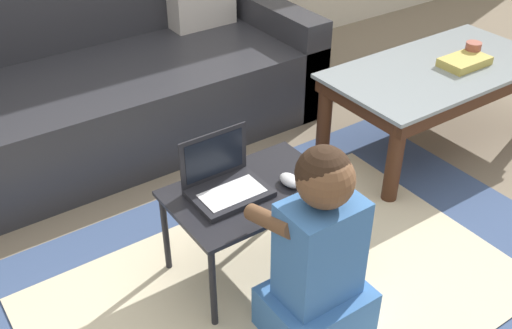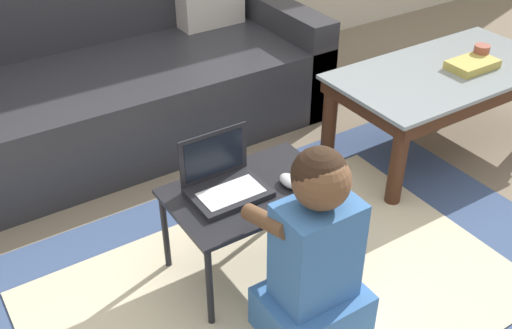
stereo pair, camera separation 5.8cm
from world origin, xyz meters
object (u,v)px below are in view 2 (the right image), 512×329
(laptop, at_px, (225,183))
(person_seated, at_px, (315,258))
(couch, at_px, (117,75))
(coffee_table, at_px, (445,82))
(book_on_table, at_px, (472,64))
(laptop_desk, at_px, (251,199))
(computer_mouse, at_px, (290,181))
(cup_on_table, at_px, (481,53))

(laptop, xyz_separation_m, person_seated, (0.09, -0.41, -0.07))
(couch, xyz_separation_m, coffee_table, (1.24, -1.04, 0.06))
(laptop, bearing_deg, book_on_table, 5.47)
(laptop, bearing_deg, couch, 86.11)
(coffee_table, bearing_deg, laptop, -171.73)
(person_seated, bearing_deg, laptop_desk, 90.65)
(couch, relative_size, computer_mouse, 21.30)
(coffee_table, distance_m, person_seated, 1.38)
(laptop_desk, bearing_deg, laptop, 154.18)
(cup_on_table, bearing_deg, laptop_desk, -171.46)
(coffee_table, height_order, book_on_table, book_on_table)
(book_on_table, bearing_deg, person_seated, -157.81)
(couch, bearing_deg, laptop_desk, -90.10)
(couch, bearing_deg, computer_mouse, -84.40)
(laptop_desk, xyz_separation_m, computer_mouse, (0.13, -0.05, 0.06))
(laptop_desk, distance_m, laptop, 0.12)
(computer_mouse, xyz_separation_m, person_seated, (-0.13, -0.32, -0.06))
(laptop, height_order, cup_on_table, laptop)
(person_seated, bearing_deg, cup_on_table, 22.14)
(couch, distance_m, computer_mouse, 1.34)
(laptop, xyz_separation_m, book_on_table, (1.43, 0.14, 0.05))
(laptop_desk, relative_size, laptop, 2.19)
(laptop, relative_size, person_seated, 0.37)
(computer_mouse, height_order, book_on_table, book_on_table)
(laptop, height_order, computer_mouse, laptop)
(cup_on_table, bearing_deg, person_seated, -157.86)
(computer_mouse, distance_m, person_seated, 0.35)
(couch, bearing_deg, book_on_table, -39.22)
(laptop, relative_size, computer_mouse, 2.83)
(cup_on_table, bearing_deg, couch, 143.97)
(coffee_table, bearing_deg, cup_on_table, -3.77)
(coffee_table, relative_size, laptop_desk, 1.88)
(laptop_desk, relative_size, person_seated, 0.81)
(laptop_desk, relative_size, cup_on_table, 7.72)
(laptop, height_order, person_seated, person_seated)
(book_on_table, bearing_deg, laptop, -174.53)
(laptop_desk, distance_m, book_on_table, 1.36)
(couch, height_order, coffee_table, couch)
(couch, xyz_separation_m, laptop_desk, (-0.00, -1.27, 0.02))
(laptop, height_order, book_on_table, laptop)
(laptop_desk, distance_m, person_seated, 0.37)
(couch, relative_size, laptop, 7.52)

